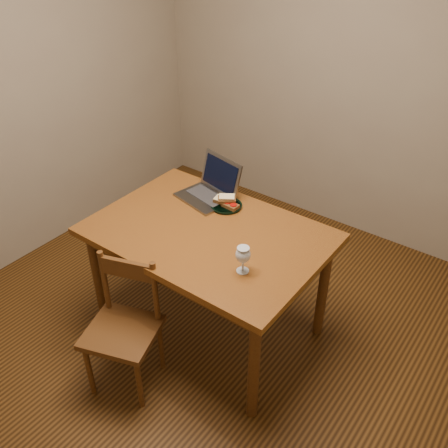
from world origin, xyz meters
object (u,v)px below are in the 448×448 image
Objects in this scene: chair at (123,323)px; milk_glass at (243,260)px; table at (208,243)px; laptop at (212,187)px; plate at (226,206)px.

milk_glass is (0.48, 0.41, 0.39)m from chair.
chair reaches higher than table.
milk_glass is at bearing -25.83° from table.
milk_glass is 0.76m from laptop.
table is at bearing 154.17° from milk_glass.
plate reaches higher than chair.
laptop is (-0.15, 0.05, 0.05)m from plate.
plate is at bearing 134.11° from milk_glass.
plate reaches higher than table.
laptop is (-0.58, 0.49, -0.01)m from milk_glass.
milk_glass reaches higher than chair.
milk_glass is (0.42, -0.44, 0.07)m from plate.
laptop reaches higher than plate.
chair is 2.41× the size of plate.
milk_glass is 0.40× the size of laptop.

